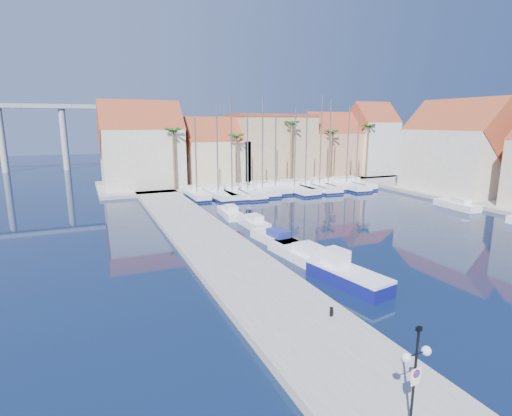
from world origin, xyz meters
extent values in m
plane|color=black|center=(0.00, 0.00, 0.00)|extent=(260.00, 260.00, 0.00)
cube|color=gray|center=(-9.00, 13.50, 0.25)|extent=(6.00, 77.00, 0.50)
cube|color=gray|center=(10.00, 48.00, 0.25)|extent=(54.00, 16.00, 0.50)
cube|color=gray|center=(32.00, 15.00, 0.25)|extent=(12.00, 60.00, 0.50)
cylinder|color=black|center=(-9.17, -9.45, 2.33)|extent=(0.09, 0.09, 3.65)
cylinder|color=black|center=(-9.39, -9.46, 3.15)|extent=(0.46, 0.07, 0.05)
cylinder|color=black|center=(-8.94, -9.44, 3.15)|extent=(0.46, 0.07, 0.05)
sphere|color=white|center=(-9.62, -9.47, 3.15)|extent=(0.33, 0.33, 0.33)
sphere|color=white|center=(-8.71, -9.43, 3.15)|extent=(0.33, 0.33, 0.33)
cube|color=black|center=(-9.17, -9.45, 4.06)|extent=(0.21, 0.12, 0.15)
cube|color=white|center=(-9.16, -9.50, 2.42)|extent=(0.46, 0.05, 0.46)
cylinder|color=red|center=(-9.16, -9.52, 2.46)|extent=(0.31, 0.03, 0.31)
cylinder|color=#1933A5|center=(-9.16, -9.53, 2.46)|extent=(0.22, 0.02, 0.22)
cube|color=white|center=(-9.16, -9.50, 2.10)|extent=(0.37, 0.04, 0.13)
cylinder|color=black|center=(-7.24, -1.81, 0.74)|extent=(0.19, 0.19, 0.48)
cube|color=navy|center=(-3.20, 2.21, 0.46)|extent=(3.11, 6.41, 0.92)
cube|color=white|center=(-3.20, 2.21, 1.02)|extent=(3.11, 6.41, 0.20)
cube|color=white|center=(-3.42, 3.42, 1.59)|extent=(1.60, 1.85, 1.13)
cube|color=white|center=(-3.37, 7.68, 0.40)|extent=(3.01, 7.51, 0.80)
cube|color=white|center=(-3.30, 6.95, 1.10)|extent=(1.87, 2.70, 0.60)
cube|color=white|center=(-3.55, 12.55, 0.40)|extent=(2.42, 5.92, 0.80)
cube|color=navy|center=(-3.50, 11.97, 1.10)|extent=(1.49, 2.14, 0.60)
cube|color=white|center=(-3.07, 18.59, 0.40)|extent=(1.77, 5.23, 0.80)
cube|color=white|center=(-3.06, 18.07, 1.10)|extent=(1.20, 1.84, 0.60)
cube|color=white|center=(-3.68, 23.97, 0.40)|extent=(2.24, 5.61, 0.80)
cube|color=white|center=(-3.73, 23.42, 1.10)|extent=(1.39, 2.02, 0.60)
cube|color=white|center=(24.00, 16.72, 0.40)|extent=(2.35, 6.08, 0.80)
cube|color=white|center=(23.96, 16.12, 1.10)|extent=(1.49, 2.18, 0.60)
cube|color=white|center=(-4.17, 36.68, 0.50)|extent=(2.23, 8.30, 1.00)
cube|color=#0E1446|center=(-4.17, 36.68, 0.18)|extent=(2.29, 8.36, 0.28)
cube|color=white|center=(-4.16, 37.51, 1.30)|extent=(1.53, 2.50, 0.60)
cylinder|color=slate|center=(-4.18, 36.27, 6.11)|extent=(0.20, 0.20, 10.22)
cube|color=white|center=(-1.31, 36.00, 0.50)|extent=(3.19, 10.12, 1.00)
cube|color=#0E1446|center=(-1.31, 36.00, 0.18)|extent=(3.25, 10.18, 0.28)
cube|color=white|center=(-1.37, 36.99, 1.30)|extent=(1.99, 3.10, 0.60)
cylinder|color=slate|center=(-1.28, 35.50, 7.11)|extent=(0.20, 0.20, 12.22)
cube|color=white|center=(0.85, 35.90, 0.50)|extent=(3.35, 10.19, 1.00)
cube|color=#0E1446|center=(0.85, 35.90, 0.18)|extent=(3.41, 10.26, 0.28)
cube|color=white|center=(0.92, 36.90, 1.30)|extent=(2.04, 3.14, 0.60)
cylinder|color=slate|center=(0.81, 35.40, 7.36)|extent=(0.20, 0.20, 12.73)
cube|color=white|center=(3.15, 35.63, 0.50)|extent=(2.99, 10.37, 1.00)
cube|color=#0E1446|center=(3.15, 35.63, 0.18)|extent=(3.05, 10.43, 0.28)
cube|color=white|center=(3.18, 36.66, 1.30)|extent=(1.97, 3.14, 0.60)
cylinder|color=slate|center=(3.14, 35.12, 6.51)|extent=(0.20, 0.20, 11.02)
cube|color=white|center=(5.93, 36.46, 0.50)|extent=(3.13, 9.92, 1.00)
cube|color=#0E1446|center=(5.93, 36.46, 0.18)|extent=(3.19, 9.98, 0.28)
cube|color=white|center=(5.98, 37.43, 1.30)|extent=(1.95, 3.04, 0.60)
cylinder|color=slate|center=(5.90, 35.97, 7.55)|extent=(0.20, 0.20, 13.11)
cube|color=white|center=(8.27, 36.85, 0.50)|extent=(2.38, 8.16, 1.00)
cube|color=#0E1446|center=(8.27, 36.85, 0.18)|extent=(2.44, 8.23, 0.28)
cube|color=white|center=(8.24, 37.66, 1.30)|extent=(1.56, 2.48, 0.60)
cylinder|color=slate|center=(8.28, 36.44, 6.33)|extent=(0.20, 0.20, 10.67)
cube|color=white|center=(11.02, 35.94, 0.50)|extent=(3.62, 11.50, 1.00)
cube|color=#0E1446|center=(11.02, 35.94, 0.18)|extent=(3.69, 11.56, 0.28)
cube|color=white|center=(10.95, 37.08, 1.30)|extent=(2.26, 3.52, 0.60)
cylinder|color=slate|center=(11.06, 35.38, 6.92)|extent=(0.20, 0.20, 11.84)
cube|color=white|center=(13.28, 36.28, 0.50)|extent=(3.16, 10.13, 1.00)
cube|color=#0E1446|center=(13.28, 36.28, 0.18)|extent=(3.23, 10.20, 0.28)
cube|color=white|center=(13.33, 37.28, 1.30)|extent=(1.99, 3.10, 0.60)
cylinder|color=slate|center=(13.25, 35.78, 6.81)|extent=(0.20, 0.20, 11.62)
cube|color=white|center=(15.75, 36.08, 0.50)|extent=(3.83, 11.33, 1.00)
cube|color=#0E1446|center=(15.75, 36.08, 0.18)|extent=(3.90, 11.39, 0.28)
cube|color=white|center=(15.84, 37.19, 1.30)|extent=(2.30, 3.50, 0.60)
cylinder|color=slate|center=(15.70, 35.53, 7.84)|extent=(0.20, 0.20, 13.69)
cube|color=white|center=(17.82, 36.68, 0.50)|extent=(2.63, 8.72, 1.00)
cube|color=#0E1446|center=(17.82, 36.68, 0.18)|extent=(2.69, 8.78, 0.28)
cube|color=white|center=(17.86, 37.54, 1.30)|extent=(1.69, 2.66, 0.60)
cylinder|color=slate|center=(17.80, 36.24, 7.54)|extent=(0.20, 0.20, 13.09)
cube|color=white|center=(20.35, 35.41, 0.50)|extent=(2.99, 10.99, 1.00)
cube|color=#0E1446|center=(20.35, 35.41, 0.18)|extent=(3.05, 11.05, 0.28)
cube|color=white|center=(20.36, 36.51, 1.30)|extent=(2.04, 3.31, 0.60)
cylinder|color=slate|center=(20.34, 34.86, 7.10)|extent=(0.20, 0.20, 12.21)
cube|color=white|center=(22.73, 35.92, 0.50)|extent=(3.03, 9.73, 1.00)
cube|color=#0E1446|center=(22.73, 35.92, 0.18)|extent=(3.09, 9.80, 0.28)
cube|color=white|center=(22.78, 36.88, 1.30)|extent=(1.91, 2.98, 0.60)
cylinder|color=slate|center=(22.70, 35.44, 6.62)|extent=(0.20, 0.20, 11.24)
cube|color=beige|center=(-10.00, 47.00, 5.00)|extent=(12.00, 9.00, 9.00)
cube|color=maroon|center=(-10.00, 47.00, 9.50)|extent=(12.30, 9.00, 9.00)
cube|color=beige|center=(2.00, 47.00, 4.00)|extent=(10.00, 8.00, 7.00)
cube|color=maroon|center=(2.00, 47.00, 7.50)|extent=(10.30, 8.00, 8.00)
cube|color=tan|center=(13.00, 48.00, 6.00)|extent=(14.00, 10.00, 11.00)
cube|color=maroon|center=(13.00, 48.00, 11.75)|extent=(14.20, 10.20, 0.50)
cube|color=tan|center=(25.00, 47.00, 4.50)|extent=(10.00, 8.00, 8.00)
cube|color=maroon|center=(25.00, 47.00, 8.50)|extent=(10.30, 8.00, 8.00)
cube|color=silver|center=(34.00, 46.00, 5.50)|extent=(8.00, 8.00, 10.00)
cube|color=maroon|center=(34.00, 46.00, 10.50)|extent=(8.30, 8.00, 8.00)
cube|color=beige|center=(32.00, 24.00, 5.00)|extent=(9.00, 14.00, 9.00)
cube|color=maroon|center=(32.00, 24.00, 9.50)|extent=(9.00, 14.30, 9.00)
cylinder|color=brown|center=(-6.00, 42.00, 5.00)|extent=(0.36, 0.36, 9.00)
sphere|color=#1C4F16|center=(-6.00, 42.00, 9.35)|extent=(2.60, 2.60, 2.60)
cylinder|color=brown|center=(4.00, 42.00, 4.50)|extent=(0.36, 0.36, 8.00)
sphere|color=#1C4F16|center=(4.00, 42.00, 8.35)|extent=(2.60, 2.60, 2.60)
cylinder|color=brown|center=(14.00, 42.00, 5.50)|extent=(0.36, 0.36, 10.00)
sphere|color=#1C4F16|center=(14.00, 42.00, 10.35)|extent=(2.60, 2.60, 2.60)
cylinder|color=brown|center=(22.00, 42.00, 4.75)|extent=(0.36, 0.36, 8.50)
sphere|color=#1C4F16|center=(22.00, 42.00, 8.85)|extent=(2.60, 2.60, 2.60)
cylinder|color=brown|center=(30.00, 42.00, 5.25)|extent=(0.36, 0.36, 9.50)
sphere|color=#1C4F16|center=(30.00, 42.00, 9.85)|extent=(2.60, 2.60, 2.60)
cylinder|color=#9E9E99|center=(-34.00, 82.00, 7.00)|extent=(1.40, 1.40, 14.00)
cylinder|color=#9E9E99|center=(-22.00, 82.00, 7.00)|extent=(1.40, 1.40, 14.00)
camera|label=1|loc=(-18.76, -18.18, 10.65)|focal=28.00mm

